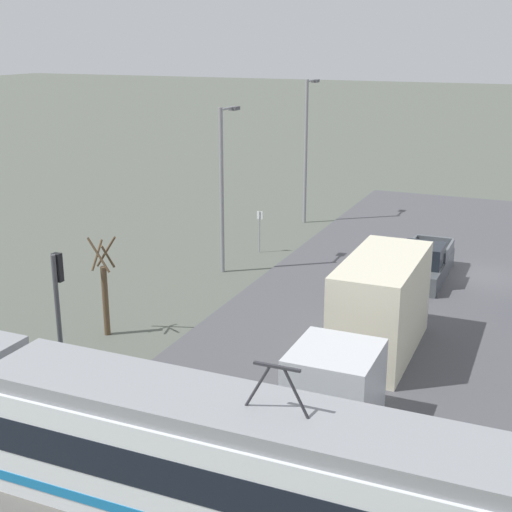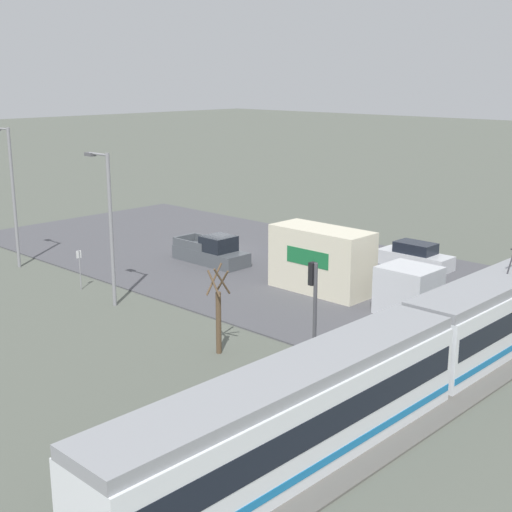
% 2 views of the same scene
% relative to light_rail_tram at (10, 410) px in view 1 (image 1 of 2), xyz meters
% --- Properties ---
extents(ground_plane, '(320.00, 320.00, 0.00)m').
position_rel_light_rail_tram_xyz_m(ground_plane, '(-9.77, -21.61, -1.65)').
color(ground_plane, '#565B51').
extents(road_surface, '(19.36, 36.53, 0.08)m').
position_rel_light_rail_tram_xyz_m(road_surface, '(-9.77, -21.61, -1.61)').
color(road_surface, '#4C4C51').
rests_on(road_surface, ground).
extents(light_rail_tram, '(30.65, 2.60, 4.37)m').
position_rel_light_rail_tram_xyz_m(light_rail_tram, '(0.00, 0.00, 0.00)').
color(light_rail_tram, white).
rests_on(light_rail_tram, ground).
extents(box_truck, '(2.53, 10.04, 3.63)m').
position_rel_light_rail_tram_xyz_m(box_truck, '(-7.50, -9.66, 0.10)').
color(box_truck, silver).
rests_on(box_truck, ground).
extents(pickup_truck, '(2.03, 5.45, 1.89)m').
position_rel_light_rail_tram_xyz_m(pickup_truck, '(-7.48, -20.12, -0.86)').
color(pickup_truck, '#4C5156').
rests_on(pickup_truck, ground).
extents(traffic_light_pole, '(0.28, 0.47, 4.69)m').
position_rel_light_rail_tram_xyz_m(traffic_light_pole, '(1.56, -4.23, 1.42)').
color(traffic_light_pole, '#47474C').
rests_on(traffic_light_pole, ground).
extents(street_tree, '(0.97, 0.80, 4.03)m').
position_rel_light_rail_tram_xyz_m(street_tree, '(2.84, -8.53, 0.18)').
color(street_tree, brown).
rests_on(street_tree, ground).
extents(street_lamp_near_crossing, '(0.36, 1.95, 8.16)m').
position_rel_light_rail_tram_xyz_m(street_lamp_near_crossing, '(2.07, -17.68, 3.05)').
color(street_lamp_near_crossing, gray).
rests_on(street_lamp_near_crossing, ground).
extents(street_lamp_mid_block, '(0.36, 1.95, 8.89)m').
position_rel_light_rail_tram_xyz_m(street_lamp_mid_block, '(1.64, -28.74, 3.43)').
color(street_lamp_mid_block, gray).
rests_on(street_lamp_mid_block, ground).
extents(no_parking_sign, '(0.32, 0.08, 2.31)m').
position_rel_light_rail_tram_xyz_m(no_parking_sign, '(1.69, -21.34, -0.25)').
color(no_parking_sign, gray).
rests_on(no_parking_sign, ground).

